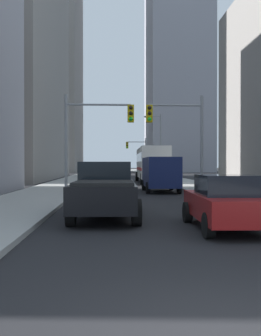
{
  "coord_description": "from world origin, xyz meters",
  "views": [
    {
      "loc": [
        -1.4,
        -3.75,
        1.81
      ],
      "look_at": [
        0.0,
        25.33,
        1.54
      ],
      "focal_mm": 42.82,
      "sensor_mm": 36.0,
      "label": 1
    }
  ],
  "objects_px": {
    "sedan_red": "(228,202)",
    "sedan_beige": "(108,175)",
    "pickup_truck_black": "(105,190)",
    "sedan_silver": "(107,181)",
    "cargo_van_navy": "(160,172)",
    "city_bus": "(152,163)",
    "traffic_signal_far_right": "(137,151)",
    "traffic_signal_near_left": "(96,127)",
    "traffic_signal_near_right": "(178,128)"
  },
  "relations": [
    {
      "from": "cargo_van_navy",
      "to": "sedan_red",
      "type": "distance_m",
      "value": 15.17
    },
    {
      "from": "sedan_red",
      "to": "sedan_beige",
      "type": "height_order",
      "value": "same"
    },
    {
      "from": "sedan_red",
      "to": "traffic_signal_near_left",
      "type": "xyz_separation_m",
      "value": [
        -4.15,
        13.23,
        3.29
      ]
    },
    {
      "from": "pickup_truck_black",
      "to": "sedan_beige",
      "type": "bearing_deg",
      "value": 90.28
    },
    {
      "from": "traffic_signal_near_right",
      "to": "pickup_truck_black",
      "type": "bearing_deg",
      "value": -111.93
    },
    {
      "from": "sedan_silver",
      "to": "traffic_signal_near_left",
      "type": "bearing_deg",
      "value": -134.67
    },
    {
      "from": "traffic_signal_near_left",
      "to": "traffic_signal_near_right",
      "type": "distance_m",
      "value": 4.96
    },
    {
      "from": "sedan_silver",
      "to": "sedan_beige",
      "type": "xyz_separation_m",
      "value": [
        -0.04,
        12.61,
        0.0
      ]
    },
    {
      "from": "traffic_signal_near_right",
      "to": "city_bus",
      "type": "bearing_deg",
      "value": 90.28
    },
    {
      "from": "pickup_truck_black",
      "to": "sedan_silver",
      "type": "xyz_separation_m",
      "value": [
        -0.07,
        11.21,
        -0.16
      ]
    },
    {
      "from": "city_bus",
      "to": "traffic_signal_near_left",
      "type": "relative_size",
      "value": 1.93
    },
    {
      "from": "traffic_signal_near_right",
      "to": "sedan_beige",
      "type": "bearing_deg",
      "value": 108.26
    },
    {
      "from": "city_bus",
      "to": "sedan_beige",
      "type": "relative_size",
      "value": 2.73
    },
    {
      "from": "city_bus",
      "to": "pickup_truck_black",
      "type": "bearing_deg",
      "value": -99.27
    },
    {
      "from": "sedan_beige",
      "to": "traffic_signal_near_right",
      "type": "xyz_separation_m",
      "value": [
        4.37,
        -13.25,
        3.26
      ]
    },
    {
      "from": "sedan_red",
      "to": "traffic_signal_near_right",
      "type": "relative_size",
      "value": 0.71
    },
    {
      "from": "cargo_van_navy",
      "to": "sedan_red",
      "type": "bearing_deg",
      "value": -89.96
    },
    {
      "from": "city_bus",
      "to": "sedan_red",
      "type": "distance_m",
      "value": 28.32
    },
    {
      "from": "city_bus",
      "to": "sedan_beige",
      "type": "distance_m",
      "value": 4.81
    },
    {
      "from": "cargo_van_navy",
      "to": "sedan_silver",
      "type": "xyz_separation_m",
      "value": [
        -3.51,
        -1.3,
        -0.52
      ]
    },
    {
      "from": "cargo_van_navy",
      "to": "sedan_beige",
      "type": "xyz_separation_m",
      "value": [
        -3.55,
        11.31,
        -0.52
      ]
    },
    {
      "from": "pickup_truck_black",
      "to": "traffic_signal_far_right",
      "type": "bearing_deg",
      "value": 85.06
    },
    {
      "from": "sedan_red",
      "to": "traffic_signal_far_right",
      "type": "relative_size",
      "value": 0.71
    },
    {
      "from": "cargo_van_navy",
      "to": "sedan_beige",
      "type": "height_order",
      "value": "cargo_van_navy"
    },
    {
      "from": "pickup_truck_black",
      "to": "sedan_silver",
      "type": "relative_size",
      "value": 1.29
    },
    {
      "from": "city_bus",
      "to": "sedan_beige",
      "type": "xyz_separation_m",
      "value": [
        -4.3,
        -1.81,
        -1.16
      ]
    },
    {
      "from": "cargo_van_navy",
      "to": "sedan_beige",
      "type": "bearing_deg",
      "value": 107.42
    },
    {
      "from": "sedan_beige",
      "to": "traffic_signal_near_right",
      "type": "distance_m",
      "value": 14.33
    },
    {
      "from": "sedan_silver",
      "to": "sedan_red",
      "type": "bearing_deg",
      "value": -75.76
    },
    {
      "from": "traffic_signal_near_left",
      "to": "sedan_silver",
      "type": "bearing_deg",
      "value": 45.33
    },
    {
      "from": "pickup_truck_black",
      "to": "traffic_signal_near_right",
      "type": "bearing_deg",
      "value": 68.07
    },
    {
      "from": "cargo_van_navy",
      "to": "sedan_silver",
      "type": "distance_m",
      "value": 3.77
    },
    {
      "from": "traffic_signal_near_right",
      "to": "traffic_signal_far_right",
      "type": "height_order",
      "value": "same"
    },
    {
      "from": "city_bus",
      "to": "cargo_van_navy",
      "type": "bearing_deg",
      "value": -93.28
    },
    {
      "from": "sedan_red",
      "to": "traffic_signal_far_right",
      "type": "distance_m",
      "value": 53.23
    },
    {
      "from": "cargo_van_navy",
      "to": "traffic_signal_near_right",
      "type": "bearing_deg",
      "value": -66.98
    },
    {
      "from": "sedan_silver",
      "to": "traffic_signal_near_left",
      "type": "distance_m",
      "value": 3.41
    },
    {
      "from": "traffic_signal_near_right",
      "to": "traffic_signal_far_right",
      "type": "xyz_separation_m",
      "value": [
        0.11,
        39.9,
        -0.01
      ]
    },
    {
      "from": "sedan_red",
      "to": "sedan_silver",
      "type": "relative_size",
      "value": 1.01
    },
    {
      "from": "cargo_van_navy",
      "to": "sedan_red",
      "type": "relative_size",
      "value": 1.23
    },
    {
      "from": "traffic_signal_near_right",
      "to": "traffic_signal_near_left",
      "type": "bearing_deg",
      "value": 180.0
    },
    {
      "from": "cargo_van_navy",
      "to": "traffic_signal_near_left",
      "type": "xyz_separation_m",
      "value": [
        -4.14,
        -1.94,
        2.77
      ]
    },
    {
      "from": "sedan_red",
      "to": "city_bus",
      "type": "bearing_deg",
      "value": 88.5
    },
    {
      "from": "cargo_van_navy",
      "to": "traffic_signal_near_left",
      "type": "relative_size",
      "value": 0.87
    },
    {
      "from": "cargo_van_navy",
      "to": "sedan_silver",
      "type": "bearing_deg",
      "value": -159.7
    },
    {
      "from": "cargo_van_navy",
      "to": "traffic_signal_far_right",
      "type": "height_order",
      "value": "traffic_signal_far_right"
    },
    {
      "from": "sedan_red",
      "to": "traffic_signal_far_right",
      "type": "bearing_deg",
      "value": 89.01
    },
    {
      "from": "pickup_truck_black",
      "to": "sedan_beige",
      "type": "xyz_separation_m",
      "value": [
        -0.12,
        23.82,
        -0.16
      ]
    },
    {
      "from": "pickup_truck_black",
      "to": "traffic_signal_near_left",
      "type": "height_order",
      "value": "traffic_signal_near_left"
    },
    {
      "from": "sedan_beige",
      "to": "city_bus",
      "type": "bearing_deg",
      "value": 22.78
    }
  ]
}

